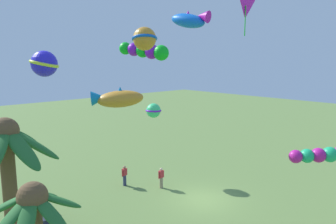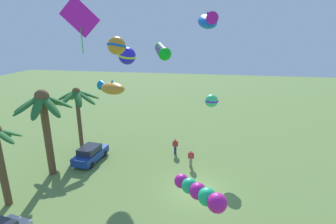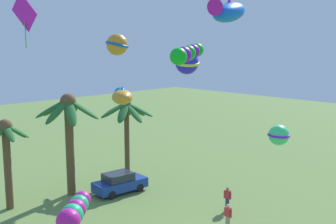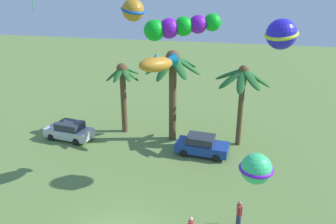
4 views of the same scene
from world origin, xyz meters
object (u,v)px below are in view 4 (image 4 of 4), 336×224
spectator_1 (239,214)px  kite_ball_0 (133,10)px  kite_ball_3 (256,169)px  kite_fish_4 (158,63)px  palm_tree_1 (173,74)px  kite_tube_2 (180,27)px  palm_tree_0 (123,83)px  parked_car_0 (69,131)px  palm_tree_2 (243,83)px  kite_ball_6 (281,34)px  parked_car_1 (202,145)px

spectator_1 → kite_ball_0: (-6.46, 3.06, 9.96)m
kite_ball_3 → kite_fish_4: (-5.74, 7.42, 2.12)m
palm_tree_1 → kite_tube_2: size_ratio=2.15×
kite_ball_3 → palm_tree_0: bearing=127.1°
palm_tree_1 → kite_fish_4: (0.31, -5.74, 2.16)m
parked_car_0 → palm_tree_0: bearing=32.5°
palm_tree_2 → kite_ball_6: (1.86, -4.76, 4.36)m
palm_tree_2 → spectator_1: (0.32, -9.88, -4.27)m
palm_tree_0 → spectator_1: bearing=-46.1°
palm_tree_1 → spectator_1: (5.67, -9.83, -4.68)m
palm_tree_0 → kite_ball_6: kite_ball_6 is taller
palm_tree_0 → kite_ball_6: (11.52, -5.25, 5.11)m
palm_tree_0 → spectator_1: (9.97, -10.37, -3.53)m
kite_ball_0 → kite_tube_2: 3.98m
palm_tree_2 → kite_fish_4: kite_fish_4 is taller
palm_tree_1 → parked_car_1: 5.91m
spectator_1 → palm_tree_1: bearing=120.0°
spectator_1 → kite_tube_2: size_ratio=0.46×
palm_tree_1 → kite_ball_0: kite_ball_0 is taller
palm_tree_1 → kite_fish_4: size_ratio=2.55×
kite_fish_4 → kite_ball_3: bearing=-52.3°
palm_tree_1 → palm_tree_2: (5.35, 0.05, -0.41)m
palm_tree_0 → parked_car_0: 5.89m
kite_ball_0 → kite_fish_4: (1.10, 1.03, -3.11)m
kite_ball_3 → kite_ball_6: size_ratio=0.52×
kite_ball_3 → kite_fish_4: size_ratio=0.47×
palm_tree_0 → parked_car_0: size_ratio=1.47×
palm_tree_0 → parked_car_0: (-3.94, -2.51, -3.59)m
kite_fish_4 → kite_tube_2: bearing=-61.0°
parked_car_1 → kite_fish_4: kite_fish_4 is taller
kite_ball_3 → spectator_1: bearing=96.5°
kite_ball_6 → spectator_1: bearing=-106.8°
parked_car_1 → kite_fish_4: bearing=-124.5°
kite_ball_6 → palm_tree_1: bearing=146.8°
palm_tree_2 → spectator_1: size_ratio=4.07×
kite_ball_6 → palm_tree_0: bearing=155.5°
palm_tree_1 → kite_fish_4: bearing=-86.9°
palm_tree_2 → parked_car_0: bearing=-171.5°
kite_ball_0 → kite_tube_2: size_ratio=0.54×
kite_tube_2 → kite_ball_3: (3.78, -3.88, -4.73)m
kite_tube_2 → spectator_1: bearing=-9.3°
palm_tree_2 → parked_car_1: bearing=-139.1°
parked_car_1 → kite_ball_0: size_ratio=2.20×
palm_tree_2 → spectator_1: bearing=-88.1°
parked_car_0 → kite_fish_4: (8.55, -3.77, 6.91)m
spectator_1 → palm_tree_0: bearing=133.9°
spectator_1 → kite_tube_2: 10.06m
parked_car_0 → parked_car_1: size_ratio=1.01×
kite_ball_6 → palm_tree_2: bearing=111.4°
palm_tree_0 → parked_car_1: 8.37m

